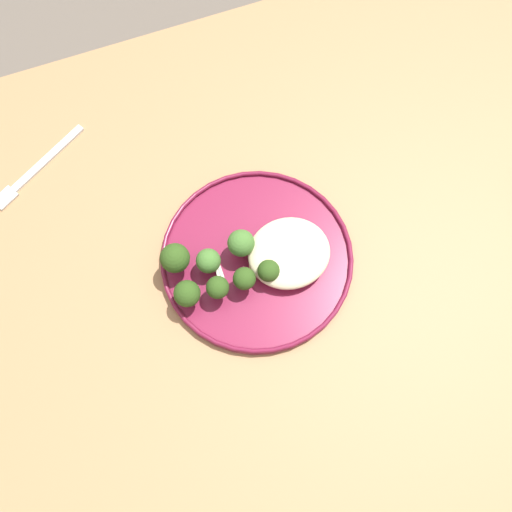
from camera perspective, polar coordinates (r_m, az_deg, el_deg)
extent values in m
plane|color=#665B51|center=(1.58, 0.49, -10.44)|extent=(6.00, 6.00, 0.00)
cube|color=#9E754C|center=(0.88, 0.87, -2.78)|extent=(1.40, 1.00, 0.04)
cube|color=olive|center=(1.57, 17.75, 15.93)|extent=(0.06, 0.06, 0.70)
cylinder|color=maroon|center=(0.86, 0.00, -0.34)|extent=(0.29, 0.29, 0.01)
torus|color=maroon|center=(0.86, 0.00, -0.15)|extent=(0.29, 0.29, 0.01)
ellipsoid|color=beige|center=(0.84, 3.32, 0.31)|extent=(0.12, 0.11, 0.04)
cylinder|color=#DBB77A|center=(0.86, 1.52, 2.11)|extent=(0.02, 0.02, 0.01)
cylinder|color=#8E774F|center=(0.86, 1.53, 2.27)|extent=(0.02, 0.02, 0.00)
cylinder|color=#DBB77A|center=(0.84, 3.07, -1.78)|extent=(0.03, 0.03, 0.01)
cylinder|color=#8E774F|center=(0.84, 3.09, -1.66)|extent=(0.03, 0.03, 0.00)
cylinder|color=#E5C689|center=(0.84, 0.14, -0.91)|extent=(0.03, 0.03, 0.01)
cylinder|color=#958159|center=(0.84, 0.14, -0.77)|extent=(0.03, 0.03, 0.00)
cylinder|color=#DBB77A|center=(0.85, 3.39, 0.02)|extent=(0.03, 0.03, 0.01)
cylinder|color=#8E774F|center=(0.85, 3.41, 0.16)|extent=(0.03, 0.03, 0.00)
cylinder|color=#E5C689|center=(0.85, 1.88, -0.54)|extent=(0.03, 0.03, 0.01)
cylinder|color=#958159|center=(0.84, 1.89, -0.39)|extent=(0.03, 0.03, 0.00)
cylinder|color=#89A356|center=(0.85, -4.66, -1.00)|extent=(0.01, 0.01, 0.02)
sphere|color=#42702D|center=(0.83, -4.78, -0.49)|extent=(0.04, 0.04, 0.04)
cylinder|color=#89A356|center=(0.85, -1.46, 0.67)|extent=(0.01, 0.01, 0.02)
sphere|color=#42702D|center=(0.83, -1.51, 1.30)|extent=(0.04, 0.04, 0.04)
cylinder|color=#89A356|center=(0.84, -1.24, -2.50)|extent=(0.02, 0.02, 0.02)
sphere|color=#2D4C19|center=(0.81, -1.27, -2.02)|extent=(0.03, 0.03, 0.03)
cylinder|color=#7A994C|center=(0.84, 1.31, -2.11)|extent=(0.02, 0.02, 0.02)
sphere|color=#2D4C19|center=(0.82, 1.34, -1.66)|extent=(0.03, 0.03, 0.03)
cylinder|color=#7A994C|center=(0.83, -6.70, -4.22)|extent=(0.02, 0.02, 0.02)
sphere|color=#2D4C19|center=(0.81, -6.90, -3.74)|extent=(0.04, 0.04, 0.04)
cylinder|color=#7A994C|center=(0.83, -3.74, -3.65)|extent=(0.01, 0.01, 0.02)
sphere|color=#2D4C19|center=(0.81, -3.85, -3.16)|extent=(0.03, 0.03, 0.03)
cylinder|color=#7A994C|center=(0.85, -7.83, -0.86)|extent=(0.02, 0.02, 0.03)
sphere|color=#2D4C19|center=(0.82, -8.09, -0.20)|extent=(0.04, 0.04, 0.04)
cube|color=silver|center=(0.85, -3.34, -2.18)|extent=(0.01, 0.04, 0.00)
cube|color=silver|center=(0.85, -4.07, -0.91)|extent=(0.01, 0.05, 0.00)
cube|color=silver|center=(1.00, -20.02, 9.19)|extent=(0.14, 0.09, 0.00)
cube|color=silver|center=(0.99, -23.75, 5.33)|extent=(0.04, 0.04, 0.00)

